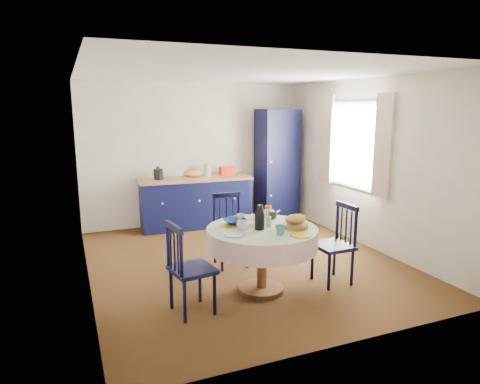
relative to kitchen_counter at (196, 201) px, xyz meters
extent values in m
plane|color=black|center=(0.10, -1.96, -0.45)|extent=(4.50, 4.50, 0.00)
plane|color=white|center=(0.10, -1.96, 2.05)|extent=(4.50, 4.50, 0.00)
cube|color=white|center=(0.10, 0.29, 0.80)|extent=(4.00, 0.02, 2.50)
cube|color=white|center=(-1.90, -1.96, 0.80)|extent=(0.02, 4.50, 2.50)
cube|color=white|center=(2.10, -1.96, 0.80)|extent=(0.02, 4.50, 2.50)
plane|color=white|center=(2.10, -1.66, 1.05)|extent=(0.00, 1.20, 1.20)
cube|color=white|center=(2.02, -2.36, 1.10)|extent=(0.05, 0.34, 1.45)
cube|color=white|center=(2.02, -0.96, 1.10)|extent=(0.05, 0.34, 1.45)
cube|color=black|center=(0.00, 0.00, -0.04)|extent=(1.92, 0.67, 0.83)
cube|color=#9E6F48|center=(0.00, 0.00, 0.40)|extent=(1.98, 0.71, 0.04)
cube|color=#B1220C|center=(0.62, 0.00, 0.50)|extent=(0.27, 0.15, 0.16)
cube|color=#9E6F48|center=(-0.08, -0.06, 0.43)|extent=(0.35, 0.26, 0.02)
ellipsoid|color=tan|center=(-0.08, -0.06, 0.51)|extent=(0.31, 0.20, 0.13)
cylinder|color=silver|center=(0.26, 0.06, 0.53)|extent=(0.12, 0.12, 0.22)
cube|color=black|center=(1.58, -0.02, 0.57)|extent=(0.75, 0.56, 2.04)
cylinder|color=white|center=(1.31, -0.28, 0.67)|extent=(0.04, 0.02, 0.04)
cylinder|color=white|center=(1.31, -0.28, 0.06)|extent=(0.04, 0.02, 0.04)
cylinder|color=#593619|center=(-0.08, -2.91, -0.43)|extent=(0.52, 0.52, 0.05)
cylinder|color=#593619|center=(-0.08, -2.91, -0.08)|extent=(0.11, 0.11, 0.68)
cylinder|color=#593619|center=(-0.08, -2.91, 0.28)|extent=(1.19, 1.19, 0.03)
cylinder|color=white|center=(-0.08, -2.91, 0.18)|extent=(1.25, 1.25, 0.22)
cylinder|color=white|center=(-0.08, -2.91, 0.30)|extent=(1.25, 1.25, 0.01)
cylinder|color=#98C5D5|center=(-0.47, -3.05, 0.31)|extent=(0.22, 0.22, 0.01)
cylinder|color=#EDB20D|center=(0.17, -3.33, 0.31)|extent=(0.22, 0.22, 0.01)
cylinder|color=navy|center=(0.37, -2.88, 0.31)|extent=(0.22, 0.22, 0.01)
cylinder|color=#80A56C|center=(-0.01, -2.45, 0.31)|extent=(0.22, 0.22, 0.01)
cylinder|color=#EDB20D|center=(-0.38, -2.69, 0.31)|extent=(0.22, 0.22, 0.01)
cylinder|color=olive|center=(0.27, -3.05, 0.33)|extent=(0.28, 0.28, 0.05)
ellipsoid|color=tan|center=(0.27, -3.05, 0.41)|extent=(0.26, 0.16, 0.11)
cube|color=silver|center=(-0.20, -2.80, 0.32)|extent=(0.10, 0.07, 0.04)
cylinder|color=black|center=(-0.76, -3.24, -0.23)|extent=(0.04, 0.04, 0.44)
cylinder|color=black|center=(-0.81, -2.90, -0.23)|extent=(0.04, 0.04, 0.44)
cylinder|color=black|center=(-1.09, -3.29, -0.23)|extent=(0.04, 0.04, 0.44)
cylinder|color=black|center=(-1.14, -2.95, -0.23)|extent=(0.04, 0.04, 0.44)
cube|color=black|center=(-0.95, -3.09, 0.01)|extent=(0.47, 0.49, 0.04)
cylinder|color=black|center=(-1.11, -3.29, 0.26)|extent=(0.04, 0.04, 0.49)
cylinder|color=black|center=(-1.16, -2.95, 0.26)|extent=(0.04, 0.04, 0.49)
cube|color=black|center=(-1.13, -3.12, 0.48)|extent=(0.10, 0.39, 0.06)
cylinder|color=black|center=(-1.12, -3.21, 0.24)|extent=(0.02, 0.02, 0.41)
cylinder|color=black|center=(-1.13, -3.12, 0.24)|extent=(0.02, 0.02, 0.41)
cylinder|color=black|center=(-1.14, -3.03, 0.24)|extent=(0.02, 0.02, 0.41)
cylinder|color=black|center=(-0.29, -2.17, -0.23)|extent=(0.04, 0.04, 0.44)
cylinder|color=black|center=(0.05, -2.19, -0.23)|extent=(0.04, 0.04, 0.44)
cylinder|color=black|center=(-0.27, -1.84, -0.23)|extent=(0.04, 0.04, 0.44)
cylinder|color=black|center=(0.07, -1.86, -0.23)|extent=(0.04, 0.04, 0.44)
cube|color=black|center=(-0.11, -2.01, 0.01)|extent=(0.45, 0.43, 0.04)
cylinder|color=black|center=(-0.27, -1.82, 0.25)|extent=(0.04, 0.04, 0.49)
cylinder|color=black|center=(0.07, -1.84, 0.25)|extent=(0.04, 0.04, 0.49)
cube|color=black|center=(-0.10, -1.83, 0.48)|extent=(0.39, 0.06, 0.06)
cylinder|color=black|center=(-0.19, -1.83, 0.23)|extent=(0.02, 0.02, 0.41)
cylinder|color=black|center=(-0.10, -1.83, 0.23)|extent=(0.02, 0.02, 0.41)
cylinder|color=black|center=(-0.01, -1.84, 0.23)|extent=(0.02, 0.02, 0.41)
cylinder|color=black|center=(0.64, -2.83, -0.23)|extent=(0.04, 0.04, 0.44)
cylinder|color=black|center=(0.65, -3.18, -0.23)|extent=(0.04, 0.04, 0.44)
cylinder|color=black|center=(0.97, -2.82, -0.23)|extent=(0.04, 0.04, 0.44)
cylinder|color=black|center=(0.98, -3.17, -0.23)|extent=(0.04, 0.04, 0.44)
cube|color=black|center=(0.81, -3.00, 0.01)|extent=(0.42, 0.44, 0.04)
cylinder|color=black|center=(0.99, -2.82, 0.25)|extent=(0.04, 0.04, 0.49)
cylinder|color=black|center=(1.00, -3.17, 0.25)|extent=(0.04, 0.04, 0.49)
cube|color=black|center=(0.99, -2.99, 0.48)|extent=(0.05, 0.39, 0.06)
cylinder|color=black|center=(0.99, -2.90, 0.23)|extent=(0.02, 0.02, 0.41)
cylinder|color=black|center=(0.99, -2.99, 0.23)|extent=(0.02, 0.02, 0.41)
cylinder|color=black|center=(1.00, -3.09, 0.23)|extent=(0.02, 0.02, 0.41)
imported|color=silver|center=(-0.31, -2.89, 0.35)|extent=(0.13, 0.13, 0.10)
imported|color=#2F6B6E|center=(-0.01, -3.20, 0.35)|extent=(0.11, 0.11, 0.10)
imported|color=black|center=(0.19, -2.62, 0.36)|extent=(0.13, 0.13, 0.11)
imported|color=silver|center=(-0.20, -2.57, 0.35)|extent=(0.10, 0.10, 0.09)
imported|color=navy|center=(-0.31, -2.67, 0.34)|extent=(0.27, 0.27, 0.07)
camera|label=1|loc=(-2.05, -7.08, 1.64)|focal=32.00mm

